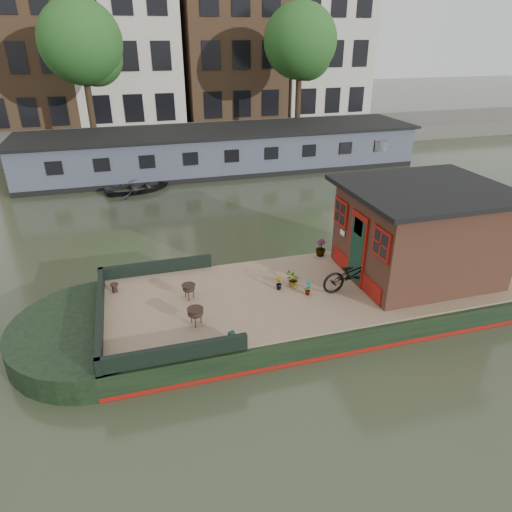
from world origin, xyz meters
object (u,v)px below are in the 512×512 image
object	(u,v)px
bicycle	(354,273)
potted_plant_a	(308,288)
brazier_front	(196,317)
dinghy	(137,185)
brazier_rear	(189,292)
cabin	(420,231)

from	to	relation	value
bicycle	potted_plant_a	size ratio (longest dim) A/B	4.01
brazier_front	dinghy	size ratio (longest dim) A/B	0.14
potted_plant_a	brazier_front	xyz separation A→B (m)	(-2.87, -0.51, -0.00)
potted_plant_a	brazier_front	world-z (taller)	potted_plant_a
brazier_rear	dinghy	xyz separation A→B (m)	(-0.72, 11.14, -0.54)
cabin	brazier_front	xyz separation A→B (m)	(-6.06, -0.80, -1.02)
bicycle	brazier_front	bearing A→B (deg)	92.76
potted_plant_a	dinghy	size ratio (longest dim) A/B	0.14
brazier_front	cabin	bearing A→B (deg)	7.49
brazier_rear	potted_plant_a	bearing A→B (deg)	-12.81
dinghy	cabin	bearing A→B (deg)	-160.45
bicycle	brazier_front	xyz separation A→B (m)	(-4.07, -0.47, -0.23)
brazier_front	dinghy	distance (m)	12.33
bicycle	dinghy	size ratio (longest dim) A/B	0.57
bicycle	brazier_front	distance (m)	4.11
brazier_front	dinghy	bearing A→B (deg)	93.23
cabin	brazier_rear	size ratio (longest dim) A/B	10.39
brazier_rear	dinghy	size ratio (longest dim) A/B	0.13
bicycle	brazier_rear	distance (m)	4.11
cabin	brazier_front	world-z (taller)	cabin
potted_plant_a	dinghy	xyz separation A→B (m)	(-3.56, 11.79, -0.56)
cabin	brazier_rear	bearing A→B (deg)	176.62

